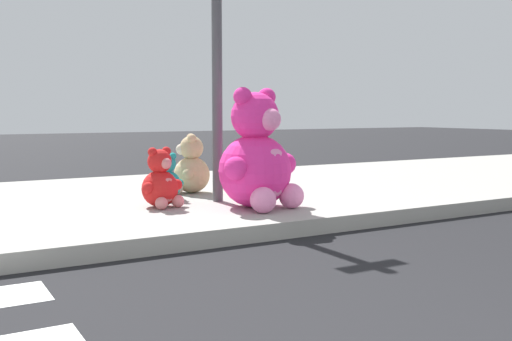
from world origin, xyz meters
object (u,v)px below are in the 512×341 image
(plush_red, at_px, (161,183))
(plush_teal, at_px, (166,181))
(sign_pole, at_px, (217,41))
(plush_brown, at_px, (251,176))
(plush_tan, at_px, (190,169))
(plush_pink_large, at_px, (258,160))

(plush_red, height_order, plush_teal, plush_red)
(sign_pole, distance_m, plush_red, 1.60)
(plush_red, distance_m, plush_brown, 1.28)
(sign_pole, xyz_separation_m, plush_tan, (0.01, 0.76, -1.42))
(plush_teal, bearing_deg, plush_brown, -8.12)
(plush_red, distance_m, plush_teal, 0.53)
(plush_red, bearing_deg, plush_teal, 62.98)
(plush_red, xyz_separation_m, plush_tan, (0.68, 0.83, 0.04))
(plush_pink_large, bearing_deg, plush_red, 148.18)
(sign_pole, relative_size, plush_red, 5.27)
(plush_red, bearing_deg, plush_pink_large, -31.82)
(plush_teal, xyz_separation_m, plush_tan, (0.44, 0.36, 0.07))
(plush_teal, relative_size, plush_tan, 0.73)
(plush_tan, bearing_deg, sign_pole, -90.44)
(plush_brown, distance_m, plush_teal, 1.00)
(sign_pole, distance_m, plush_brown, 1.60)
(plush_red, bearing_deg, sign_pole, 6.05)
(sign_pole, distance_m, plush_pink_large, 1.36)
(plush_teal, bearing_deg, plush_tan, 39.28)
(plush_brown, bearing_deg, plush_tan, 138.12)
(plush_pink_large, bearing_deg, plush_teal, 120.66)
(plush_red, height_order, plush_brown, plush_red)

